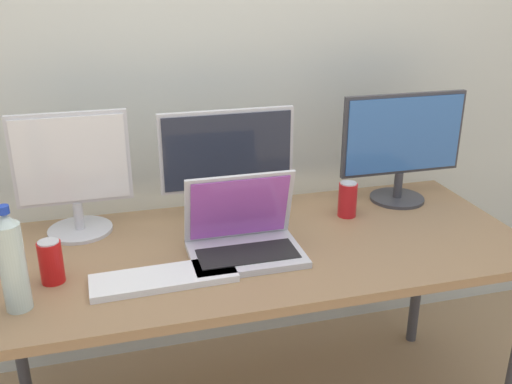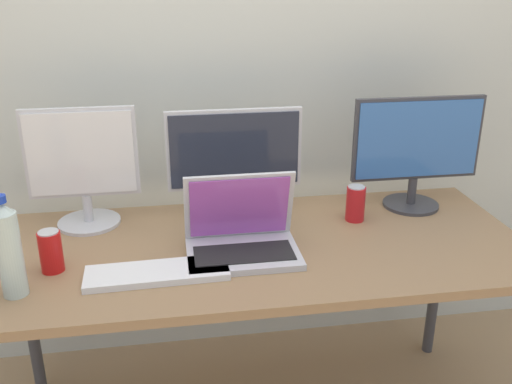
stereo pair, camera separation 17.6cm
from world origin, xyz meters
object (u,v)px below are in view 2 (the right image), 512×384
(laptop_silver, at_px, (242,235))
(keyboard_main, at_px, (157,273))
(soda_can_by_laptop, at_px, (51,251))
(monitor_left, at_px, (83,166))
(soda_can_near_keyboard, at_px, (355,203))
(monitor_center, at_px, (235,158))
(water_bottle, at_px, (9,250))
(monitor_right, at_px, (417,148))
(work_desk, at_px, (256,261))

(laptop_silver, distance_m, keyboard_main, 0.29)
(keyboard_main, distance_m, soda_can_by_laptop, 0.32)
(monitor_left, xyz_separation_m, soda_can_near_keyboard, (0.92, -0.11, -0.15))
(monitor_center, distance_m, water_bottle, 0.79)
(monitor_left, distance_m, water_bottle, 0.47)
(monitor_center, xyz_separation_m, keyboard_main, (-0.28, -0.39, -0.21))
(monitor_right, bearing_deg, soda_can_by_laptop, -166.73)
(monitor_center, relative_size, keyboard_main, 1.14)
(monitor_left, xyz_separation_m, soda_can_by_laptop, (-0.07, -0.32, -0.15))
(monitor_right, height_order, laptop_silver, monitor_right)
(monitor_left, bearing_deg, soda_can_near_keyboard, -7.00)
(laptop_silver, bearing_deg, monitor_left, 149.44)
(monitor_left, xyz_separation_m, water_bottle, (-0.15, -0.44, -0.08))
(work_desk, height_order, soda_can_by_laptop, soda_can_by_laptop)
(laptop_silver, height_order, soda_can_by_laptop, laptop_silver)
(monitor_right, xyz_separation_m, soda_can_near_keyboard, (-0.25, -0.09, -0.16))
(soda_can_by_laptop, bearing_deg, monitor_right, 13.27)
(monitor_left, height_order, monitor_center, monitor_left)
(work_desk, xyz_separation_m, laptop_silver, (-0.05, -0.05, 0.12))
(soda_can_by_laptop, bearing_deg, laptop_silver, 2.74)
(monitor_left, relative_size, soda_can_by_laptop, 3.24)
(soda_can_near_keyboard, xyz_separation_m, soda_can_by_laptop, (-0.99, -0.21, 0.00))
(water_bottle, bearing_deg, laptop_silver, 12.89)
(keyboard_main, height_order, soda_can_by_laptop, soda_can_by_laptop)
(monitor_right, height_order, keyboard_main, monitor_right)
(monitor_right, relative_size, water_bottle, 1.64)
(work_desk, bearing_deg, soda_can_near_keyboard, 19.51)
(monitor_right, relative_size, laptop_silver, 1.39)
(water_bottle, height_order, soda_can_by_laptop, water_bottle)
(work_desk, bearing_deg, keyboard_main, -153.56)
(soda_can_near_keyboard, bearing_deg, water_bottle, -163.03)
(work_desk, bearing_deg, laptop_silver, -138.46)
(monitor_right, bearing_deg, monitor_center, 178.48)
(monitor_center, xyz_separation_m, water_bottle, (-0.65, -0.43, -0.08))
(keyboard_main, height_order, water_bottle, water_bottle)
(monitor_right, relative_size, keyboard_main, 1.16)
(monitor_center, bearing_deg, water_bottle, -146.85)
(soda_can_by_laptop, bearing_deg, monitor_left, 77.81)
(monitor_left, distance_m, laptop_silver, 0.59)
(monitor_left, bearing_deg, laptop_silver, -30.56)
(water_bottle, bearing_deg, work_desk, 15.58)
(work_desk, relative_size, monitor_left, 4.27)
(work_desk, bearing_deg, monitor_left, 155.85)
(keyboard_main, xyz_separation_m, water_bottle, (-0.38, -0.04, 0.12))
(laptop_silver, relative_size, keyboard_main, 0.84)
(keyboard_main, distance_m, water_bottle, 0.40)
(monitor_left, height_order, soda_can_by_laptop, monitor_left)
(monitor_center, relative_size, monitor_right, 0.98)
(water_bottle, bearing_deg, keyboard_main, 5.61)
(water_bottle, relative_size, soda_can_by_laptop, 2.30)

